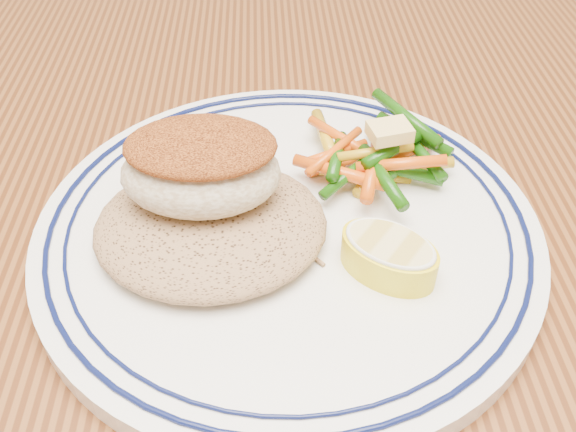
# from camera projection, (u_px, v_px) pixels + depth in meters

# --- Properties ---
(dining_table) EXTENTS (1.50, 0.90, 0.75)m
(dining_table) POSITION_uv_depth(u_px,v_px,m) (290.00, 340.00, 0.45)
(dining_table) COLOR #4D250F
(dining_table) RESTS_ON ground
(plate) EXTENTS (0.29, 0.29, 0.02)m
(plate) POSITION_uv_depth(u_px,v_px,m) (288.00, 229.00, 0.38)
(plate) COLOR white
(plate) RESTS_ON dining_table
(rice_pilaf) EXTENTS (0.13, 0.11, 0.02)m
(rice_pilaf) POSITION_uv_depth(u_px,v_px,m) (210.00, 221.00, 0.35)
(rice_pilaf) COLOR #906B48
(rice_pilaf) RESTS_ON plate
(fish_fillet) EXTENTS (0.09, 0.07, 0.04)m
(fish_fillet) POSITION_uv_depth(u_px,v_px,m) (201.00, 167.00, 0.35)
(fish_fillet) COLOR beige
(fish_fillet) RESTS_ON rice_pilaf
(vegetable_pile) EXTENTS (0.10, 0.11, 0.03)m
(vegetable_pile) POSITION_uv_depth(u_px,v_px,m) (376.00, 156.00, 0.40)
(vegetable_pile) COLOR gold
(vegetable_pile) RESTS_ON plate
(butter_pat) EXTENTS (0.03, 0.02, 0.01)m
(butter_pat) POSITION_uv_depth(u_px,v_px,m) (390.00, 131.00, 0.38)
(butter_pat) COLOR #F8D879
(butter_pat) RESTS_ON vegetable_pile
(lemon_wedge) EXTENTS (0.07, 0.07, 0.02)m
(lemon_wedge) POSITION_uv_depth(u_px,v_px,m) (389.00, 254.00, 0.34)
(lemon_wedge) COLOR yellow
(lemon_wedge) RESTS_ON plate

